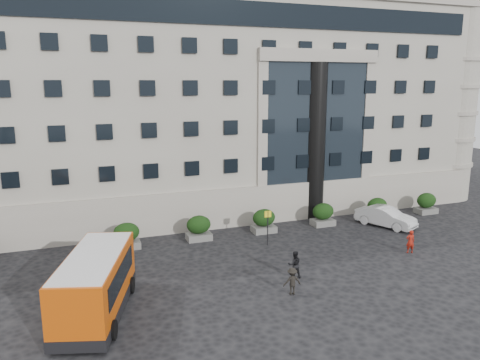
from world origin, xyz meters
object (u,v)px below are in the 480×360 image
Objects in this scene: hedge_e at (377,208)px; pedestrian_c at (292,281)px; bus_stop_sign at (268,222)px; hedge_a at (127,236)px; hedge_c at (264,221)px; parked_car_d at (18,223)px; minibus at (95,282)px; hedge_f at (426,203)px; hedge_b at (199,228)px; pedestrian_a at (410,241)px; pedestrian_b at (295,264)px; hedge_d at (323,214)px; white_taxi at (386,217)px.

hedge_e is 1.20× the size of pedestrian_c.
hedge_a is at bearing 163.58° from bus_stop_sign.
hedge_c is 0.35× the size of parked_car_d.
minibus is (-12.06, -6.40, -0.01)m from bus_stop_sign.
hedge_f is at bearing -3.55° from parked_car_d.
hedge_c and hedge_f have the same top height.
pedestrian_c is (-2.78, -10.52, -0.16)m from hedge_c.
hedge_b is 0.73× the size of bus_stop_sign.
hedge_a is at bearing 180.00° from hedge_f.
minibus is at bearing -158.49° from hedge_e.
hedge_f is at bearing -121.14° from pedestrian_a.
hedge_a is at bearing -7.19° from pedestrian_a.
pedestrian_b is at bearing -153.67° from hedge_f.
hedge_d is at bearing 43.85° from minibus.
hedge_e is (10.40, 0.00, 0.00)m from hedge_c.
pedestrian_a is at bearing -110.37° from hedge_e.
bus_stop_sign is at bearing -155.34° from hedge_d.
minibus is at bearing 20.16° from pedestrian_a.
hedge_e is 25.12m from minibus.
parked_car_d is (-7.50, 6.57, -0.19)m from hedge_a.
hedge_b is 0.38× the size of white_taxi.
hedge_a is at bearing -33.68° from parked_car_d.
pedestrian_a is at bearing -136.68° from hedge_f.
pedestrian_b is (-1.65, -8.54, -0.10)m from hedge_c.
minibus is at bearing -105.53° from hedge_a.
hedge_c is 10.71m from pedestrian_a.
hedge_e is 1.00× the size of hedge_f.
hedge_d is 10.94m from pedestrian_b.
hedge_d reaches higher than pedestrian_c.
minibus reaches higher than hedge_e.
hedge_c is at bearing -87.90° from pedestrian_b.
minibus is 16.56m from parked_car_d.
pedestrian_a is (2.40, -7.54, -0.12)m from hedge_d.
bus_stop_sign is at bearing -107.82° from hedge_c.
hedge_f is at bearing 0.00° from hedge_d.
hedge_e is at bearing -94.82° from pedestrian_a.
hedge_c is 9.99m from white_taxi.
hedge_f is at bearing -140.65° from pedestrian_b.
parked_car_d is (-17.00, 9.37, -1.00)m from bus_stop_sign.
hedge_f is 34.14m from parked_car_d.
hedge_c is 0.38× the size of white_taxi.
bus_stop_sign is (4.30, -2.80, 0.80)m from hedge_b.
hedge_c is at bearing 180.00° from hedge_f.
hedge_c and hedge_e have the same top height.
minibus is 20.65m from pedestrian_a.
hedge_e is at bearing 13.92° from bus_stop_sign.
white_taxi is (22.75, 7.23, -0.93)m from minibus.
pedestrian_a is at bearing -72.35° from hedge_d.
parked_car_d is (-28.30, 6.57, -0.19)m from hedge_e.
pedestrian_c is at bearing -127.20° from hedge_d.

